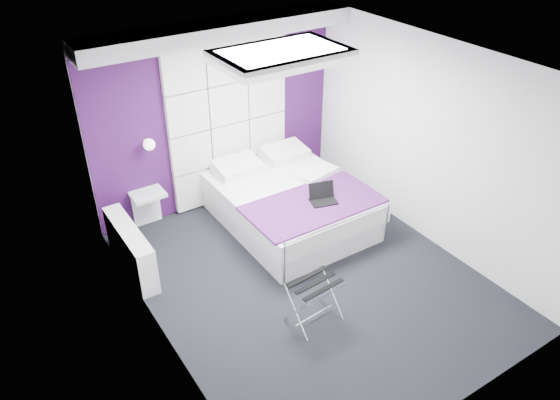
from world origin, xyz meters
name	(u,v)px	position (x,y,z in m)	size (l,w,h in m)	color
floor	(308,278)	(0.00, 0.00, 0.00)	(4.40, 4.40, 0.00)	black
ceiling	(316,66)	(0.00, 0.00, 2.60)	(4.40, 4.40, 0.00)	white
wall_back	(217,116)	(0.00, 2.20, 1.30)	(3.60, 3.60, 0.00)	white
wall_left	(153,238)	(-1.80, 0.00, 1.30)	(4.40, 4.40, 0.00)	white
wall_right	(431,144)	(1.80, 0.00, 1.30)	(4.40, 4.40, 0.00)	white
accent_wall	(217,116)	(0.00, 2.19, 1.30)	(3.58, 0.02, 2.58)	#370F42
soffit	(220,30)	(0.00, 1.95, 2.50)	(3.58, 0.50, 0.20)	white
headboard	(229,124)	(0.15, 2.14, 1.17)	(1.80, 0.08, 2.30)	silver
skylight	(281,55)	(0.00, 0.60, 2.55)	(1.36, 0.86, 0.12)	white
wall_lamp	(148,143)	(-1.05, 2.06, 1.22)	(0.15, 0.15, 0.15)	white
radiator	(131,249)	(-1.69, 1.30, 0.30)	(0.22, 1.20, 0.60)	white
bed	(290,203)	(0.47, 1.10, 0.31)	(1.73, 2.09, 0.73)	white
nightstand	(148,194)	(-1.16, 2.02, 0.52)	(0.43, 0.33, 0.05)	white
luggage_rack	(314,301)	(-0.35, -0.60, 0.26)	(0.53, 0.39, 0.52)	silver
laptop	(321,197)	(0.60, 0.58, 0.65)	(0.33, 0.24, 0.24)	black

